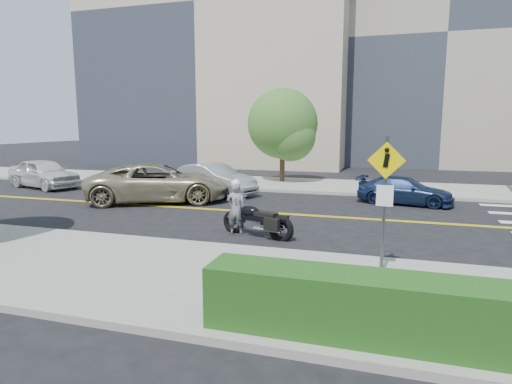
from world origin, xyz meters
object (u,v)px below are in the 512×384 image
at_px(suv, 158,183).
at_px(parked_car_blue, 405,191).
at_px(pedestrian_sign, 385,193).
at_px(parked_car_silver, 213,179).
at_px(motorcyclist, 236,207).
at_px(motorcycle, 257,212).
at_px(parked_car_white, 44,173).

relative_size(suv, parked_car_blue, 1.54).
bearing_deg(pedestrian_sign, parked_car_silver, 129.48).
relative_size(pedestrian_sign, motorcyclist, 1.73).
height_order(pedestrian_sign, motorcycle, pedestrian_sign).
bearing_deg(pedestrian_sign, parked_car_blue, 85.32).
xyz_separation_m(motorcyclist, parked_car_silver, (-3.65, 6.85, -0.11)).
height_order(pedestrian_sign, parked_car_silver, pedestrian_sign).
relative_size(parked_car_white, parked_car_silver, 1.00).
xyz_separation_m(motorcycle, parked_car_silver, (-4.36, 6.93, 0.01)).
xyz_separation_m(suv, parked_car_silver, (1.55, 2.51, -0.10)).
bearing_deg(parked_car_white, parked_car_silver, -70.07).
bearing_deg(parked_car_silver, motorcycle, -125.12).
xyz_separation_m(motorcycle, parked_car_white, (-13.96, 6.36, 0.04)).
relative_size(motorcycle, suv, 0.40).
distance_m(motorcycle, parked_car_white, 15.34).
xyz_separation_m(pedestrian_sign, parked_car_silver, (-8.06, 9.78, -1.20)).
bearing_deg(motorcycle, parked_car_white, 172.06).
bearing_deg(suv, pedestrian_sign, -151.25).
relative_size(motorcycle, parked_car_silver, 0.53).
xyz_separation_m(motorcycle, suv, (-5.91, 4.42, 0.11)).
relative_size(motorcyclist, suv, 0.28).
bearing_deg(parked_car_blue, pedestrian_sign, -174.28).
xyz_separation_m(suv, parked_car_blue, (10.41, 2.60, -0.27)).
distance_m(motorcyclist, motorcycle, 0.73).
xyz_separation_m(motorcyclist, suv, (-5.20, 4.34, -0.01)).
distance_m(suv, parked_car_white, 8.28).
bearing_deg(parked_car_silver, parked_car_white, 116.15).
xyz_separation_m(motorcyclist, parked_car_blue, (5.22, 6.94, -0.29)).
bearing_deg(parked_car_blue, parked_car_silver, 101.01).
distance_m(parked_car_silver, parked_car_blue, 8.87).
height_order(motorcyclist, parked_car_silver, motorcyclist).
bearing_deg(parked_car_white, motorcycle, -97.99).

